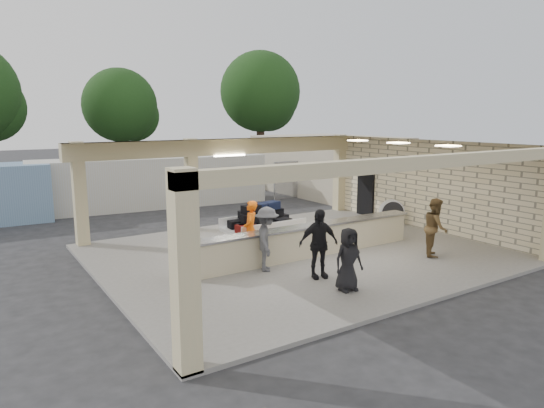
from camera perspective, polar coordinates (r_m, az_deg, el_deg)
ground at (r=15.49m, az=3.05°, el=-6.07°), size 120.00×120.00×0.00m
pavilion at (r=15.82m, az=2.31°, el=-0.69°), size 12.01×10.00×3.55m
baggage_counter at (r=14.95m, az=4.20°, el=-4.35°), size 8.20×0.58×0.98m
luggage_cart at (r=16.03m, az=-1.31°, el=-2.15°), size 2.49×1.56×1.44m
drum_fan at (r=19.54m, az=13.90°, el=-0.92°), size 0.97×0.77×1.05m
baggage_handler at (r=14.66m, az=-2.54°, el=-3.03°), size 0.67×0.73×1.77m
passenger_a at (r=15.71m, az=18.66°, el=-2.60°), size 0.90×0.88×1.80m
passenger_b at (r=12.93m, az=5.49°, el=-4.65°), size 1.16×0.66×1.87m
passenger_c at (r=13.45m, az=-0.61°, el=-4.15°), size 0.96×1.20×1.80m
passenger_d at (r=12.12m, az=8.96°, el=-6.45°), size 0.80×0.39×1.58m
car_white_a at (r=30.50m, az=3.74°, el=3.28°), size 4.81×2.70×1.31m
car_white_b at (r=31.78m, az=4.70°, el=3.79°), size 5.30×3.06×1.58m
car_dark at (r=29.95m, az=-6.38°, el=3.35°), size 4.88×3.78×1.56m
container_white at (r=24.32m, az=-13.85°, el=2.53°), size 11.28×3.32×2.41m
fence at (r=29.03m, az=10.25°, el=3.58°), size 12.06×0.06×2.03m
tree_mid at (r=39.75m, az=-17.06°, el=10.70°), size 6.00×5.60×8.00m
tree_right at (r=43.79m, az=-1.13°, el=12.70°), size 7.20×7.00×10.00m
adjacent_building at (r=28.73m, az=6.73°, el=4.70°), size 6.00×8.00×3.20m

